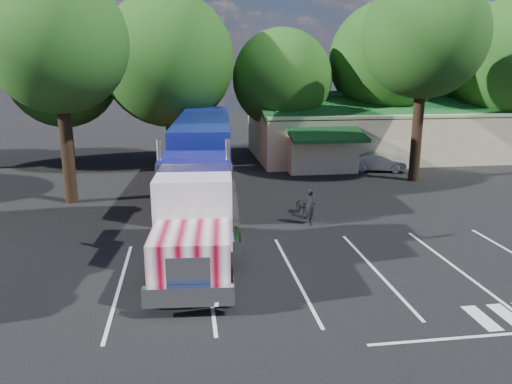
{
  "coord_description": "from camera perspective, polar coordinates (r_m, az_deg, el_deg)",
  "views": [
    {
      "loc": [
        -3.88,
        -22.99,
        7.68
      ],
      "look_at": [
        -0.75,
        -0.97,
        2.0
      ],
      "focal_mm": 35.0,
      "sensor_mm": 36.0,
      "label": 1
    }
  ],
  "objects": [
    {
      "name": "ground",
      "position": [
        24.55,
        1.41,
        -3.91
      ],
      "size": [
        120.0,
        120.0,
        0.0
      ],
      "primitive_type": "plane",
      "color": "black",
      "rests_on": "ground"
    },
    {
      "name": "event_hall",
      "position": [
        44.77,
        15.26,
        6.82
      ],
      "size": [
        24.2,
        14.12,
        5.55
      ],
      "color": "beige",
      "rests_on": "ground"
    },
    {
      "name": "tree_row_b",
      "position": [
        41.8,
        -21.23,
        12.64
      ],
      "size": [
        8.4,
        8.4,
        11.35
      ],
      "color": "black",
      "rests_on": "ground"
    },
    {
      "name": "tree_row_c",
      "position": [
        39.21,
        -10.06,
        14.64
      ],
      "size": [
        10.0,
        10.0,
        13.05
      ],
      "color": "black",
      "rests_on": "ground"
    },
    {
      "name": "tree_row_d",
      "position": [
        41.26,
        2.99,
        12.79
      ],
      "size": [
        8.0,
        8.0,
        10.6
      ],
      "color": "black",
      "rests_on": "ground"
    },
    {
      "name": "tree_row_e",
      "position": [
        44.33,
        14.76,
        14.4
      ],
      "size": [
        9.6,
        9.6,
        12.9
      ],
      "color": "black",
      "rests_on": "ground"
    },
    {
      "name": "tree_row_f",
      "position": [
        48.02,
        26.68,
        12.99
      ],
      "size": [
        10.4,
        10.4,
        13.0
      ],
      "color": "black",
      "rests_on": "ground"
    },
    {
      "name": "tree_near_left",
      "position": [
        29.76,
        -21.78,
        15.53
      ],
      "size": [
        7.6,
        7.6,
        12.65
      ],
      "color": "black",
      "rests_on": "ground"
    },
    {
      "name": "tree_near_right",
      "position": [
        35.09,
        18.71,
        16.52
      ],
      "size": [
        8.0,
        8.0,
        13.5
      ],
      "color": "black",
      "rests_on": "ground"
    },
    {
      "name": "semi_truck",
      "position": [
        27.47,
        -6.13,
        3.98
      ],
      "size": [
        4.89,
        23.65,
        4.92
      ],
      "rotation": [
        0.0,
        0.0,
        -0.08
      ],
      "color": "black",
      "rests_on": "ground"
    },
    {
      "name": "woman",
      "position": [
        24.7,
        6.26,
        -1.67
      ],
      "size": [
        0.45,
        0.67,
        1.82
      ],
      "primitive_type": "imported",
      "rotation": [
        0.0,
        0.0,
        1.55
      ],
      "color": "black",
      "rests_on": "ground"
    },
    {
      "name": "bicycle",
      "position": [
        26.37,
        5.31,
        -1.6
      ],
      "size": [
        0.78,
        1.84,
        0.94
      ],
      "primitive_type": "imported",
      "rotation": [
        0.0,
        0.0,
        0.09
      ],
      "color": "black",
      "rests_on": "ground"
    },
    {
      "name": "silver_sedan",
      "position": [
        38.08,
        13.84,
        3.3
      ],
      "size": [
        4.27,
        2.42,
        1.33
      ],
      "primitive_type": "imported",
      "rotation": [
        0.0,
        0.0,
        1.3
      ],
      "color": "#A8AAB0",
      "rests_on": "ground"
    }
  ]
}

